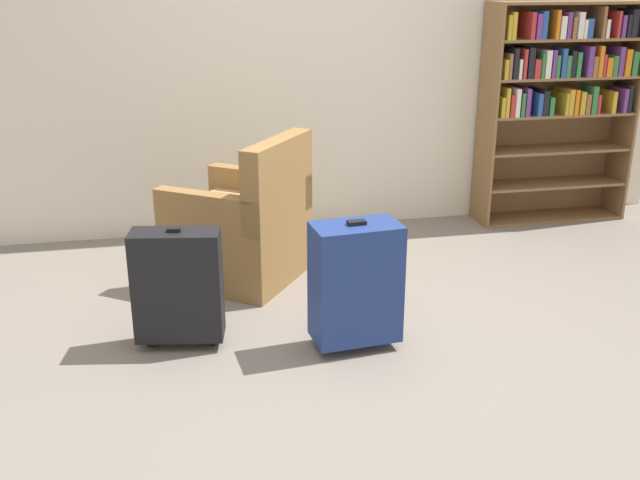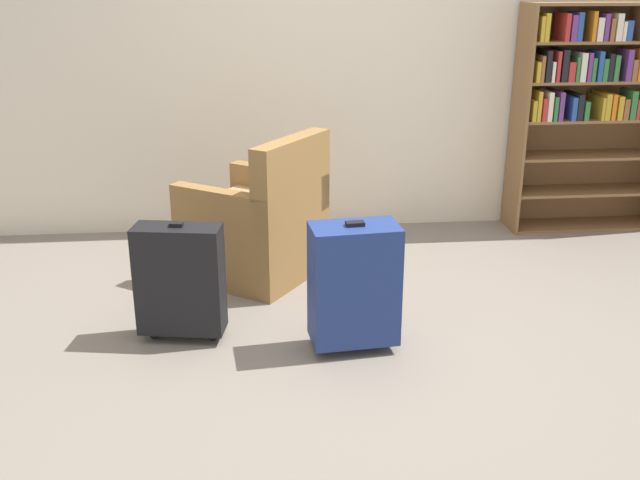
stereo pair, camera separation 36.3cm
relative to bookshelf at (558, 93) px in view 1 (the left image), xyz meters
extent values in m
plane|color=slate|center=(-1.97, -1.79, -0.96)|extent=(10.21, 10.21, 0.00)
cube|color=beige|center=(-1.97, 0.22, 0.34)|extent=(5.83, 0.10, 2.60)
cube|color=brown|center=(-0.55, -0.01, -0.16)|extent=(0.02, 0.33, 1.61)
cube|color=brown|center=(0.56, -0.01, -0.16)|extent=(0.02, 0.33, 1.61)
cube|color=brown|center=(0.01, 0.14, -0.16)|extent=(1.14, 0.02, 1.61)
cube|color=brown|center=(0.01, -0.01, -0.95)|extent=(1.10, 0.31, 0.02)
cube|color=brown|center=(0.01, -0.01, -0.68)|extent=(1.10, 0.31, 0.02)
cube|color=brown|center=(0.01, -0.01, -0.42)|extent=(1.10, 0.31, 0.02)
cube|color=brown|center=(0.01, -0.01, -0.15)|extent=(1.10, 0.31, 0.02)
cube|color=brown|center=(0.01, -0.01, 0.12)|extent=(1.10, 0.31, 0.02)
cube|color=brown|center=(0.01, -0.01, 0.39)|extent=(1.10, 0.31, 0.02)
cube|color=brown|center=(0.01, -0.01, 0.64)|extent=(1.10, 0.31, 0.02)
cube|color=gold|center=(-0.50, -0.07, -0.07)|extent=(0.03, 0.20, 0.14)
cube|color=gold|center=(-0.47, -0.06, -0.03)|extent=(0.03, 0.22, 0.21)
cube|color=#B22D2D|center=(-0.43, -0.04, -0.06)|extent=(0.03, 0.25, 0.16)
cube|color=silver|center=(-0.39, -0.06, -0.04)|extent=(0.03, 0.21, 0.20)
cube|color=#2D7238|center=(-0.35, -0.07, -0.05)|extent=(0.03, 0.19, 0.17)
cube|color=#66337F|center=(-0.31, -0.04, -0.04)|extent=(0.03, 0.26, 0.20)
cube|color=#264C99|center=(-0.22, -0.04, -0.06)|extent=(0.03, 0.25, 0.16)
cube|color=black|center=(-0.17, -0.04, -0.05)|extent=(0.04, 0.26, 0.18)
cube|color=#2D7238|center=(-0.12, -0.03, -0.07)|extent=(0.03, 0.27, 0.13)
cube|color=gold|center=(-0.01, -0.04, -0.06)|extent=(0.02, 0.25, 0.16)
cube|color=gold|center=(0.03, -0.05, -0.05)|extent=(0.04, 0.25, 0.18)
cube|color=orange|center=(0.07, -0.06, -0.05)|extent=(0.03, 0.22, 0.18)
cube|color=gold|center=(0.12, -0.03, -0.05)|extent=(0.04, 0.27, 0.16)
cube|color=brown|center=(0.16, -0.07, -0.06)|extent=(0.04, 0.20, 0.15)
cube|color=#2D7238|center=(0.21, -0.06, -0.04)|extent=(0.04, 0.21, 0.20)
cube|color=#B22D2D|center=(0.25, -0.05, -0.07)|extent=(0.02, 0.23, 0.14)
cube|color=gold|center=(0.37, -0.04, -0.06)|extent=(0.03, 0.26, 0.16)
cube|color=#66337F|center=(0.46, -0.06, -0.05)|extent=(0.03, 0.22, 0.18)
cube|color=black|center=(0.50, -0.05, -0.04)|extent=(0.03, 0.23, 0.20)
cube|color=gold|center=(-0.50, -0.07, 0.20)|extent=(0.03, 0.19, 0.14)
cube|color=brown|center=(-0.47, -0.07, 0.22)|extent=(0.02, 0.19, 0.18)
cube|color=black|center=(-0.43, -0.05, 0.24)|extent=(0.03, 0.24, 0.21)
cube|color=silver|center=(-0.39, -0.07, 0.20)|extent=(0.02, 0.19, 0.14)
cube|color=#B22D2D|center=(-0.36, -0.07, 0.23)|extent=(0.02, 0.20, 0.21)
cube|color=black|center=(-0.32, -0.05, 0.24)|extent=(0.04, 0.24, 0.21)
cube|color=#B22D2D|center=(-0.27, -0.05, 0.20)|extent=(0.04, 0.23, 0.13)
cube|color=#2D7238|center=(-0.22, -0.07, 0.22)|extent=(0.02, 0.20, 0.17)
cube|color=silver|center=(-0.19, -0.04, 0.23)|extent=(0.04, 0.25, 0.19)
cube|color=#66337F|center=(-0.14, -0.04, 0.23)|extent=(0.03, 0.25, 0.19)
cube|color=#2D7238|center=(-0.11, -0.07, 0.21)|extent=(0.03, 0.20, 0.16)
cube|color=#264C99|center=(-0.06, -0.07, 0.23)|extent=(0.03, 0.19, 0.20)
cube|color=#2D7238|center=(-0.03, -0.04, 0.21)|extent=(0.03, 0.26, 0.15)
cube|color=black|center=(0.01, -0.07, 0.23)|extent=(0.03, 0.19, 0.19)
cube|color=#2D7238|center=(0.05, -0.07, 0.22)|extent=(0.03, 0.19, 0.18)
cube|color=#66337F|center=(0.14, -0.07, 0.24)|extent=(0.04, 0.19, 0.21)
cube|color=brown|center=(0.18, -0.04, 0.20)|extent=(0.04, 0.26, 0.14)
cube|color=orange|center=(0.22, -0.04, 0.24)|extent=(0.03, 0.26, 0.22)
cube|color=#B22D2D|center=(0.25, -0.06, 0.21)|extent=(0.02, 0.21, 0.16)
cube|color=orange|center=(0.30, -0.07, 0.20)|extent=(0.04, 0.20, 0.13)
cube|color=#2D7238|center=(0.34, -0.04, 0.20)|extent=(0.04, 0.26, 0.15)
cube|color=#66337F|center=(0.39, -0.07, 0.23)|extent=(0.04, 0.20, 0.21)
cube|color=orange|center=(0.44, -0.03, 0.23)|extent=(0.04, 0.27, 0.19)
cube|color=#2D7238|center=(0.50, -0.06, 0.22)|extent=(0.04, 0.22, 0.17)
cube|color=gold|center=(-0.50, -0.07, 0.48)|extent=(0.03, 0.20, 0.17)
cube|color=gold|center=(-0.47, -0.06, 0.49)|extent=(0.03, 0.22, 0.18)
cube|color=#B22D2D|center=(-0.33, -0.06, 0.49)|extent=(0.03, 0.22, 0.18)
cube|color=#66337F|center=(-0.28, -0.06, 0.49)|extent=(0.04, 0.22, 0.17)
cube|color=#264C99|center=(-0.24, -0.07, 0.50)|extent=(0.04, 0.20, 0.19)
cube|color=orange|center=(-0.14, -0.05, 0.50)|extent=(0.03, 0.23, 0.20)
cube|color=silver|center=(-0.10, -0.04, 0.48)|extent=(0.04, 0.26, 0.15)
cube|color=#66337F|center=(-0.06, -0.05, 0.49)|extent=(0.03, 0.24, 0.18)
cube|color=brown|center=(-0.01, -0.07, 0.47)|extent=(0.03, 0.20, 0.15)
cube|color=silver|center=(0.03, -0.07, 0.49)|extent=(0.04, 0.19, 0.18)
cube|color=silver|center=(0.07, -0.05, 0.46)|extent=(0.02, 0.24, 0.13)
cube|color=#264C99|center=(0.11, -0.06, 0.47)|extent=(0.04, 0.22, 0.13)
cube|color=brown|center=(0.21, -0.06, 0.51)|extent=(0.02, 0.22, 0.22)
cube|color=silver|center=(0.24, -0.03, 0.46)|extent=(0.02, 0.28, 0.13)
cube|color=#B22D2D|center=(0.33, -0.05, 0.49)|extent=(0.02, 0.24, 0.18)
cube|color=#66337F|center=(0.37, -0.05, 0.48)|extent=(0.03, 0.25, 0.15)
cube|color=black|center=(0.41, -0.04, 0.48)|extent=(0.03, 0.25, 0.16)
cube|color=black|center=(0.45, -0.06, 0.50)|extent=(0.04, 0.22, 0.19)
cube|color=olive|center=(-2.46, -0.72, -0.76)|extent=(0.98, 0.98, 0.40)
cube|color=tan|center=(-2.46, -0.72, -0.52)|extent=(0.76, 0.74, 0.08)
cube|color=olive|center=(-2.23, -0.88, -0.31)|extent=(0.50, 0.64, 0.50)
cube|color=olive|center=(-2.29, -0.47, -0.45)|extent=(0.63, 0.48, 0.22)
cube|color=olive|center=(-2.64, -0.96, -0.45)|extent=(0.63, 0.48, 0.22)
cylinder|color=white|center=(-1.84, -0.71, -0.92)|extent=(0.08, 0.08, 0.10)
torus|color=white|center=(-1.79, -0.71, -0.91)|extent=(0.06, 0.01, 0.06)
cube|color=navy|center=(-1.98, -1.75, -0.61)|extent=(0.45, 0.29, 0.61)
cube|color=black|center=(-1.98, -1.75, -0.30)|extent=(0.09, 0.06, 0.02)
cylinder|color=black|center=(-2.13, -1.77, -0.94)|extent=(0.05, 0.05, 0.05)
cylinder|color=black|center=(-1.83, -1.74, -0.94)|extent=(0.05, 0.05, 0.05)
cube|color=black|center=(-2.84, -1.57, -0.63)|extent=(0.46, 0.25, 0.57)
cube|color=black|center=(-2.84, -1.57, -0.34)|extent=(0.07, 0.05, 0.02)
cylinder|color=black|center=(-2.99, -1.54, -0.94)|extent=(0.06, 0.06, 0.05)
cylinder|color=black|center=(-2.69, -1.59, -0.94)|extent=(0.06, 0.06, 0.05)
camera|label=1|loc=(-2.82, -4.99, 0.83)|focal=41.14mm
camera|label=2|loc=(-2.46, -5.05, 0.83)|focal=41.14mm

